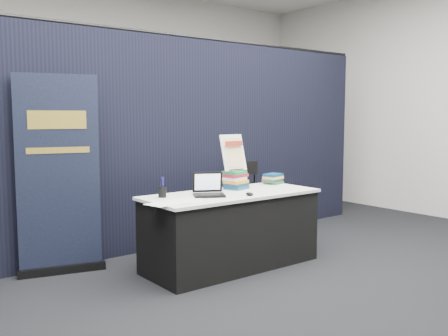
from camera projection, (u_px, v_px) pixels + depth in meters
floor at (268, 280)px, 4.61m from camera, size 8.00×8.00×0.00m
wall_back at (89, 100)px, 7.57m from camera, size 8.00×0.02×3.50m
drape_partition at (174, 143)px, 5.74m from camera, size 6.00×0.08×2.40m
display_table at (231, 230)px, 5.00m from camera, size 1.80×0.75×0.75m
laptop at (207, 190)px, 4.76m from camera, size 0.35×0.35×0.22m
mouse at (250, 194)px, 4.79m from camera, size 0.09×0.11×0.03m
brochure_left at (165, 204)px, 4.35m from camera, size 0.35×0.28×0.00m
brochure_mid at (188, 201)px, 4.46m from camera, size 0.31×0.27×0.00m
brochure_right at (186, 199)px, 4.59m from camera, size 0.30×0.24×0.00m
pen_cup at (162, 192)px, 4.68m from camera, size 0.10×0.10×0.10m
book_stack_tall at (235, 180)px, 5.21m from camera, size 0.27×0.23×0.19m
book_stack_short at (273, 179)px, 5.61m from camera, size 0.24×0.21×0.11m
info_sign at (233, 153)px, 5.21m from camera, size 0.29×0.14×0.39m
pullup_banner at (59, 186)px, 4.74m from camera, size 0.81×0.30×1.90m
stacking_chair at (251, 198)px, 5.99m from camera, size 0.54×0.55×0.96m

